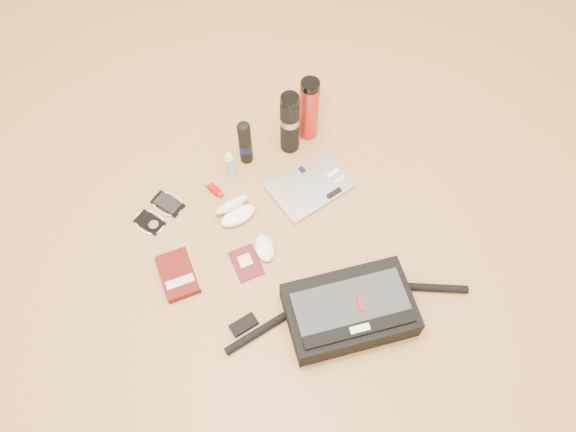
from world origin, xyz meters
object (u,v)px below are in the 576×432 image
(laptop, at_px, (310,186))
(book, at_px, (178,275))
(thermos_black, at_px, (290,123))
(thermos_red, at_px, (309,110))
(messenger_bag, at_px, (349,310))

(laptop, xyz_separation_m, book, (-0.60, -0.03, 0.01))
(book, bearing_deg, laptop, 16.48)
(thermos_black, bearing_deg, laptop, -104.16)
(book, height_order, thermos_black, thermos_black)
(thermos_red, bearing_deg, thermos_black, -174.05)
(thermos_black, xyz_separation_m, thermos_red, (0.10, 0.01, -0.00))
(book, distance_m, thermos_black, 0.71)
(thermos_black, relative_size, thermos_red, 0.99)
(laptop, xyz_separation_m, thermos_red, (0.15, 0.22, 0.14))
(messenger_bag, distance_m, thermos_black, 0.76)
(messenger_bag, distance_m, thermos_red, 0.81)
(laptop, relative_size, book, 1.45)
(laptop, bearing_deg, thermos_black, 76.11)
(thermos_black, bearing_deg, messenger_bag, -110.32)
(messenger_bag, height_order, laptop, messenger_bag)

